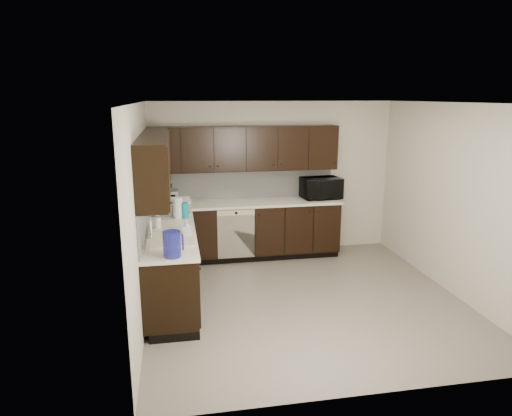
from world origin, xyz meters
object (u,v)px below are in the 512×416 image
at_px(sink, 170,242).
at_px(storage_bin, 171,207).
at_px(toaster_oven, 166,198).
at_px(microwave, 321,188).
at_px(blue_pitcher, 172,244).

bearing_deg(sink, storage_bin, 89.13).
relative_size(sink, toaster_oven, 2.24).
distance_m(microwave, storage_bin, 2.49).
xyz_separation_m(storage_bin, blue_pitcher, (0.01, -1.80, 0.04)).
height_order(toaster_oven, blue_pitcher, blue_pitcher).
xyz_separation_m(microwave, storage_bin, (-2.41, -0.62, -0.07)).
xyz_separation_m(sink, toaster_oven, (-0.07, 1.69, 0.17)).
height_order(toaster_oven, storage_bin, toaster_oven).
bearing_deg(storage_bin, microwave, 14.36).
distance_m(toaster_oven, blue_pitcher, 2.38).
relative_size(microwave, blue_pitcher, 2.23).
distance_m(sink, toaster_oven, 1.70).
distance_m(microwave, toaster_oven, 2.50).
bearing_deg(microwave, storage_bin, -171.48).
distance_m(toaster_oven, storage_bin, 0.59).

